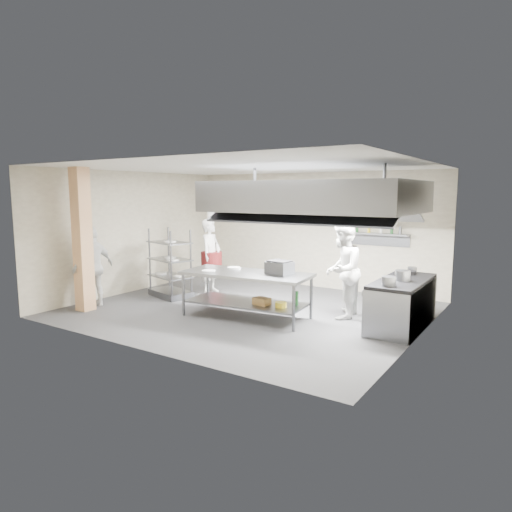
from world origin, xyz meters
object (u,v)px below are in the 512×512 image
Objects in this scene: island at (246,295)px; griddle at (280,268)px; stockpot at (403,276)px; pass_rack at (170,263)px; chef_line at (342,270)px; cooking_range at (402,305)px; chef_head at (211,256)px; chef_plating at (93,267)px.

island is 5.37× the size of griddle.
pass_rack is at bearing -176.29° from stockpot.
chef_line reaches higher than island.
cooking_range is 1.31m from chef_line.
chef_line is (3.59, -0.34, 0.04)m from chef_head.
griddle is (-0.99, -0.78, 0.06)m from chef_line.
chef_head reaches higher than stockpot.
griddle is (-2.18, -0.75, 0.61)m from cooking_range.
island is 1.97m from chef_line.
chef_line is 1.09× the size of chef_plating.
chef_line is 7.06× the size of stockpot.
pass_rack is at bearing 152.48° from chef_plating.
chef_head is (-4.78, 0.36, 0.50)m from cooking_range.
island is 9.42× the size of stockpot.
chef_plating is at bearing -152.75° from griddle.
pass_rack is (-2.56, 0.53, 0.36)m from island.
pass_rack is at bearing -91.55° from chef_line.
stockpot is at bearing 24.16° from griddle.
chef_plating is at bearing -98.86° from pass_rack.
chef_line is (-1.19, 0.02, 0.54)m from cooking_range.
cooking_range is 2.38m from griddle.
chef_line is at bearing 109.97° from chef_plating.
chef_line reaches higher than chef_plating.
chef_head is at bearing 70.64° from pass_rack.
chef_head reaches higher than cooking_range.
stockpot is (2.20, 0.63, -0.03)m from griddle.
pass_rack is 4.20m from chef_line.
island is 3.49m from chef_plating.
pass_rack is at bearing 136.30° from chef_head.
chef_plating reaches higher than stockpot.
island is 1.33× the size of chef_line.
chef_line is at bearing -104.51° from chef_head.
island is 3.00m from stockpot.
chef_head is 4.83m from stockpot.
island is at bearing -162.76° from stockpot.
cooking_range is at bearing 13.49° from island.
griddle is at bearing -160.97° from cooking_range.
cooking_range is at bearing 105.55° from chef_plating.
island is at bearing -133.63° from chef_head.
pass_rack is at bearing 162.18° from island.
stockpot is at bearing -104.92° from chef_head.
pass_rack is at bearing -174.95° from cooking_range.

